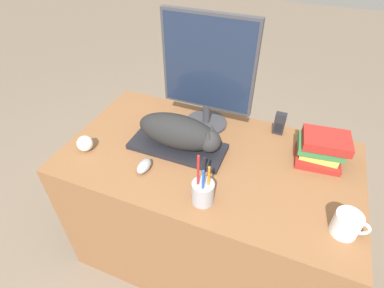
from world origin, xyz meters
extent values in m
cube|color=brown|center=(0.00, 0.36, 0.38)|extent=(1.30, 0.72, 0.76)
cube|color=black|center=(-0.15, 0.36, 0.77)|extent=(0.44, 0.18, 0.02)
ellipsoid|color=black|center=(-0.15, 0.36, 0.86)|extent=(0.37, 0.15, 0.15)
sphere|color=#262626|center=(0.00, 0.36, 0.85)|extent=(0.10, 0.10, 0.10)
cone|color=#262626|center=(0.00, 0.33, 0.90)|extent=(0.03, 0.03, 0.04)
cone|color=#262626|center=(0.00, 0.38, 0.90)|extent=(0.03, 0.03, 0.04)
cylinder|color=#333338|center=(-0.10, 0.59, 0.77)|extent=(0.21, 0.21, 0.02)
cylinder|color=#333338|center=(-0.10, 0.59, 0.83)|extent=(0.04, 0.04, 0.10)
cube|color=#333338|center=(-0.10, 0.59, 1.09)|extent=(0.43, 0.03, 0.44)
cube|color=#192338|center=(-0.10, 0.58, 1.09)|extent=(0.40, 0.01, 0.41)
ellipsoid|color=gray|center=(-0.23, 0.18, 0.78)|extent=(0.05, 0.09, 0.04)
cylinder|color=silver|center=(0.56, 0.17, 0.81)|extent=(0.09, 0.09, 0.09)
torus|color=silver|center=(0.61, 0.17, 0.81)|extent=(0.06, 0.01, 0.06)
cylinder|color=#939399|center=(0.06, 0.12, 0.81)|extent=(0.08, 0.08, 0.09)
cylinder|color=orange|center=(0.08, 0.12, 0.87)|extent=(0.01, 0.01, 0.14)
cylinder|color=black|center=(0.06, 0.14, 0.88)|extent=(0.01, 0.01, 0.17)
cylinder|color=#B21E1E|center=(0.04, 0.11, 0.89)|extent=(0.01, 0.01, 0.19)
cylinder|color=#1E47B2|center=(0.07, 0.10, 0.87)|extent=(0.01, 0.01, 0.14)
sphere|color=silver|center=(-0.54, 0.19, 0.80)|extent=(0.07, 0.07, 0.07)
cube|color=black|center=(0.25, 0.65, 0.82)|extent=(0.05, 0.03, 0.11)
cube|color=black|center=(0.25, 0.63, 0.80)|extent=(0.04, 0.00, 0.05)
cube|color=maroon|center=(0.45, 0.52, 0.77)|extent=(0.20, 0.18, 0.03)
cube|color=#CCC14C|center=(0.45, 0.52, 0.80)|extent=(0.16, 0.12, 0.04)
cube|color=#2D6B38|center=(0.45, 0.52, 0.84)|extent=(0.20, 0.16, 0.03)
cube|color=maroon|center=(0.46, 0.52, 0.88)|extent=(0.21, 0.17, 0.04)
camera|label=1|loc=(0.30, -0.58, 1.67)|focal=28.00mm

